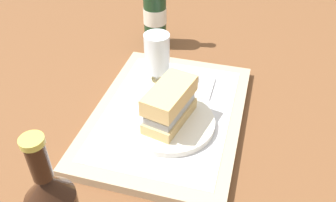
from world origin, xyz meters
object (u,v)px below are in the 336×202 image
(sandwich, at_px, (171,103))
(beer_glass, at_px, (157,56))
(plate, at_px, (170,122))
(beer_bottle, at_px, (155,11))

(sandwich, xyz_separation_m, beer_glass, (0.15, 0.07, 0.01))
(plate, bearing_deg, beer_glass, 25.70)
(beer_glass, distance_m, beer_bottle, 0.22)
(sandwich, bearing_deg, plate, 180.00)
(beer_bottle, bearing_deg, sandwich, -158.14)
(plate, xyz_separation_m, sandwich, (0.00, -0.00, 0.05))
(beer_glass, bearing_deg, plate, -154.30)
(beer_glass, bearing_deg, sandwich, -153.56)
(beer_glass, relative_size, beer_bottle, 0.47)
(beer_glass, xyz_separation_m, beer_bottle, (0.21, 0.07, 0.02))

